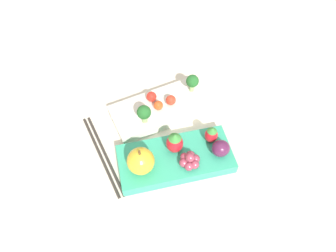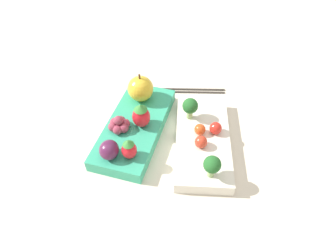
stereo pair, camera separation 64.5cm
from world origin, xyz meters
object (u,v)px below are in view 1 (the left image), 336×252
(broccoli_floret_0, at_px, (144,113))
(strawberry_1, at_px, (175,142))
(strawberry_0, at_px, (211,134))
(apple, at_px, (141,161))
(grape_cluster, at_px, (190,160))
(bento_box_savoury, at_px, (161,108))
(bento_box_fruit, at_px, (175,159))
(cherry_tomato_2, at_px, (171,100))
(chopsticks_pair, at_px, (103,154))
(plum, at_px, (221,148))
(cherry_tomato_0, at_px, (151,97))
(cherry_tomato_1, at_px, (158,105))
(broccoli_floret_1, at_px, (192,82))

(broccoli_floret_0, distance_m, strawberry_1, 0.09)
(strawberry_0, bearing_deg, apple, -174.96)
(apple, distance_m, grape_cluster, 0.09)
(grape_cluster, bearing_deg, bento_box_savoury, 91.09)
(apple, bearing_deg, bento_box_fruit, 1.95)
(cherry_tomato_2, xyz_separation_m, grape_cluster, (-0.02, -0.15, 0.00))
(chopsticks_pair, bearing_deg, plum, -22.19)
(chopsticks_pair, bearing_deg, cherry_tomato_0, 32.67)
(strawberry_0, height_order, strawberry_1, strawberry_1)
(bento_box_savoury, height_order, cherry_tomato_1, cherry_tomato_1)
(bento_box_savoury, bearing_deg, strawberry_0, -62.40)
(plum, bearing_deg, cherry_tomato_0, 115.37)
(bento_box_savoury, relative_size, broccoli_floret_0, 4.93)
(cherry_tomato_0, height_order, strawberry_0, strawberry_0)
(cherry_tomato_0, xyz_separation_m, strawberry_1, (0.00, -0.14, 0.01))
(apple, relative_size, strawberry_0, 1.51)
(bento_box_fruit, bearing_deg, bento_box_savoury, 82.90)
(bento_box_savoury, xyz_separation_m, chopsticks_pair, (-0.15, -0.07, -0.01))
(broccoli_floret_1, height_order, strawberry_0, broccoli_floret_1)
(broccoli_floret_1, relative_size, strawberry_0, 1.09)
(bento_box_savoury, xyz_separation_m, strawberry_1, (-0.01, -0.12, 0.04))
(plum, distance_m, chopsticks_pair, 0.24)
(strawberry_0, xyz_separation_m, grape_cluster, (-0.06, -0.04, -0.01))
(broccoli_floret_1, relative_size, strawberry_1, 0.86)
(plum, bearing_deg, broccoli_floret_0, 132.70)
(strawberry_1, bearing_deg, apple, -166.70)
(strawberry_0, height_order, plum, strawberry_0)
(strawberry_0, height_order, grape_cluster, strawberry_0)
(strawberry_1, height_order, grape_cluster, strawberry_1)
(broccoli_floret_1, height_order, cherry_tomato_1, broccoli_floret_1)
(cherry_tomato_1, bearing_deg, cherry_tomato_2, 8.06)
(broccoli_floret_0, height_order, apple, apple)
(cherry_tomato_1, bearing_deg, bento_box_savoury, 36.67)
(bento_box_fruit, bearing_deg, broccoli_floret_0, 107.00)
(broccoli_floret_1, xyz_separation_m, apple, (-0.17, -0.15, -0.00))
(bento_box_fruit, relative_size, strawberry_1, 4.58)
(cherry_tomato_0, height_order, cherry_tomato_1, cherry_tomato_0)
(cherry_tomato_2, relative_size, grape_cluster, 0.54)
(strawberry_0, height_order, chopsticks_pair, strawberry_0)
(broccoli_floret_0, xyz_separation_m, strawberry_0, (0.11, -0.09, -0.01))
(strawberry_1, height_order, chopsticks_pair, strawberry_1)
(strawberry_1, bearing_deg, plum, -25.25)
(strawberry_1, bearing_deg, chopsticks_pair, 159.65)
(cherry_tomato_0, bearing_deg, bento_box_savoury, -53.37)
(broccoli_floret_1, bearing_deg, cherry_tomato_2, -160.30)
(strawberry_1, distance_m, grape_cluster, 0.04)
(cherry_tomato_1, distance_m, strawberry_1, 0.11)
(cherry_tomato_1, bearing_deg, plum, -62.50)
(bento_box_fruit, distance_m, broccoli_floret_0, 0.11)
(bento_box_savoury, distance_m, broccoli_floret_0, 0.07)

